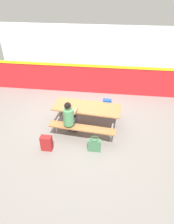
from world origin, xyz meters
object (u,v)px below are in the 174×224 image
picnic_table_main (87,111)px  tote_bag_bright (94,145)px  student_nearer (69,116)px  backpack_dark (107,105)px  satchel_spare (47,143)px

picnic_table_main → tote_bag_bright: size_ratio=4.80×
student_nearer → backpack_dark: bearing=56.8°
picnic_table_main → tote_bag_bright: bearing=-71.9°
student_nearer → tote_bag_bright: bearing=-33.4°
satchel_spare → student_nearer: bearing=50.0°
picnic_table_main → student_nearer: bearing=-129.7°
student_nearer → tote_bag_bright: 1.05m
picnic_table_main → tote_bag_bright: (0.33, -1.02, -0.38)m
backpack_dark → tote_bag_bright: 2.05m
student_nearer → satchel_spare: size_ratio=2.74×
picnic_table_main → satchel_spare: 1.53m
backpack_dark → satchel_spare: bearing=-125.3°
tote_bag_bright → satchel_spare: (-1.29, -0.12, 0.02)m
student_nearer → tote_bag_bright: size_ratio=2.81×
student_nearer → tote_bag_bright: student_nearer is taller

